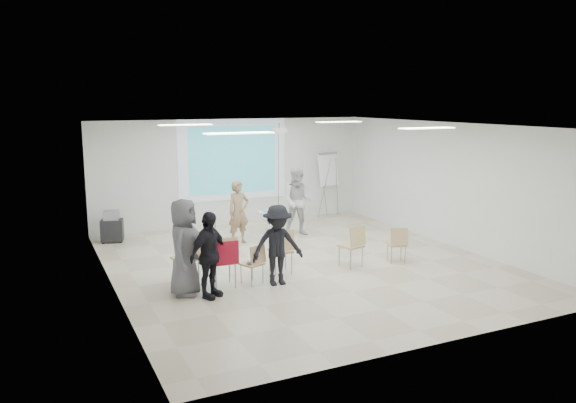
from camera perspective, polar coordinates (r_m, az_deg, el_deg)
name	(u,v)px	position (r m, az deg, el deg)	size (l,w,h in m)	color
floor	(303,266)	(12.36, 1.58, -6.55)	(8.00, 9.00, 0.10)	beige
ceiling	(304,123)	(11.84, 1.66, 7.97)	(8.00, 9.00, 0.10)	white
wall_back	(232,172)	(16.15, -5.66, 3.03)	(8.00, 0.10, 3.00)	silver
wall_left	(107,212)	(10.83, -17.90, -1.01)	(0.10, 9.00, 3.00)	silver
wall_right	(452,184)	(14.27, 16.32, 1.70)	(0.10, 9.00, 3.00)	silver
projection_halo	(233,160)	(16.05, -5.61, 4.25)	(3.20, 0.01, 2.30)	silver
projection_image	(233,160)	(16.03, -5.59, 4.24)	(2.60, 0.01, 1.90)	#36ACB8
pedestal_table	(269,223)	(14.51, -1.96, -2.17)	(0.58, 0.58, 0.72)	white
player_left	(238,208)	(13.91, -5.05, -0.67)	(0.65, 0.44, 1.79)	#9B7F5F
player_right	(298,198)	(14.70, 1.07, 0.38)	(0.96, 0.77, 2.00)	silver
controller_left	(242,195)	(14.15, -4.74, 0.69)	(0.04, 0.11, 0.04)	white
controller_right	(288,184)	(14.79, 0.02, 1.81)	(0.04, 0.12, 0.04)	white
chair_far_left	(187,255)	(11.04, -10.20, -5.37)	(0.52, 0.55, 0.98)	tan
chair_left_mid	(224,258)	(10.70, -6.54, -5.69)	(0.49, 0.52, 1.01)	tan
chair_left_inner	(254,261)	(10.88, -3.45, -6.05)	(0.49, 0.51, 0.79)	tan
chair_center	(282,248)	(11.49, -0.62, -4.71)	(0.47, 0.50, 0.94)	tan
chair_right_inner	(354,243)	(12.00, 6.68, -4.20)	(0.51, 0.54, 0.91)	tan
chair_right_far	(398,242)	(12.48, 11.07, -4.05)	(0.49, 0.51, 0.81)	tan
red_jacket	(226,253)	(10.55, -6.31, -5.22)	(0.47, 0.11, 0.44)	#A61429
laptop	(251,262)	(10.96, -3.73, -6.17)	(0.29, 0.21, 0.02)	black
audience_left	(209,249)	(10.16, -8.05, -4.77)	(1.06, 0.63, 1.82)	black
audience_mid	(278,240)	(10.76, -1.07, -3.92)	(1.15, 0.63, 1.77)	black
audience_outer	(184,241)	(10.36, -10.52, -4.01)	(0.98, 0.64, 2.00)	slate
flipchart_easel	(328,170)	(17.01, 4.10, 3.26)	(0.83, 0.65, 1.97)	gray
av_cart	(112,227)	(14.79, -17.45, -2.53)	(0.62, 0.54, 0.80)	black
ceiling_projector	(279,136)	(13.24, -0.89, 6.66)	(0.30, 0.25, 3.00)	white
fluor_panel_nw	(186,125)	(13.00, -10.37, 7.67)	(1.20, 0.30, 0.02)	white
fluor_panel_ne	(339,122)	(14.55, 5.18, 8.06)	(1.20, 0.30, 0.02)	white
fluor_panel_sw	(239,133)	(9.67, -4.99, 6.94)	(1.20, 0.30, 0.02)	white
fluor_panel_se	(427,128)	(11.66, 13.94, 7.25)	(1.20, 0.30, 0.02)	white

